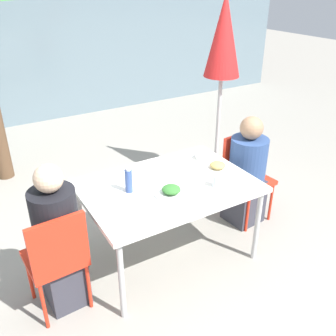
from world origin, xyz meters
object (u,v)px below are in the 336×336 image
bottle (129,180)px  drinking_cup (217,181)px  closed_umbrella (223,44)px  salad_bowl (204,156)px  person_left (59,242)px  chair_left (57,255)px  person_right (246,175)px  chair_right (244,171)px

bottle → drinking_cup: bearing=-24.1°
closed_umbrella → salad_bowl: closed_umbrella is taller
person_left → closed_umbrella: bearing=20.9°
chair_left → drinking_cup: size_ratio=9.30×
person_right → salad_bowl: size_ratio=7.17×
drinking_cup → salad_bowl: size_ratio=0.60×
person_right → closed_umbrella: size_ratio=0.52×
chair_left → person_right: bearing=3.1°
person_left → drinking_cup: 1.31m
person_right → drinking_cup: (-0.63, -0.32, 0.26)m
chair_left → closed_umbrella: bearing=22.2°
salad_bowl → chair_left: bearing=-166.2°
chair_left → drinking_cup: (1.32, -0.10, 0.27)m
bottle → closed_umbrella: bearing=29.3°
chair_left → drinking_cup: bearing=-7.6°
person_left → salad_bowl: person_left is taller
chair_right → person_right: (-0.04, -0.08, 0.00)m
chair_left → bottle: bearing=12.9°
chair_left → closed_umbrella: size_ratio=0.41×
person_left → bottle: person_left is taller
salad_bowl → drinking_cup: bearing=-114.0°
chair_left → bottle: bottle is taller
person_left → chair_right: (1.95, 0.22, -0.04)m
person_right → bottle: (-1.28, -0.03, 0.32)m
chair_right → bottle: bearing=-0.2°
bottle → person_left: bearing=-169.7°
chair_right → chair_left: bearing=3.8°
chair_left → drinking_cup: 1.35m
person_left → person_right: 1.91m
chair_left → closed_umbrella: closed_umbrella is taller
person_left → closed_umbrella: (2.19, 0.99, 1.06)m
chair_right → closed_umbrella: bearing=-112.5°
person_right → salad_bowl: person_right is taller
drinking_cup → bottle: bearing=155.9°
drinking_cup → chair_right: bearing=31.0°
chair_left → salad_bowl: 1.60m
chair_right → bottle: (-1.32, -0.11, 0.32)m
chair_right → closed_umbrella: (0.24, 0.77, 1.10)m
chair_left → chair_right: bearing=5.3°
chair_right → bottle: 1.36m
closed_umbrella → chair_left: bearing=-154.4°
chair_right → bottle: bottle is taller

